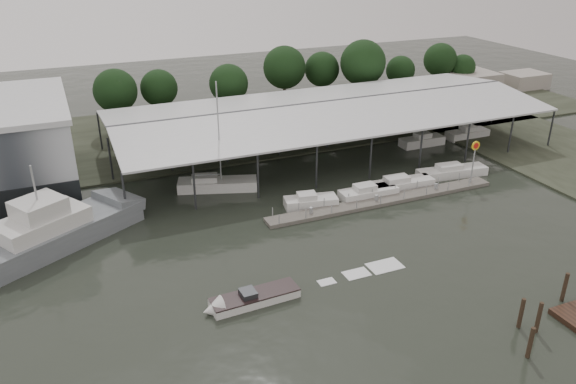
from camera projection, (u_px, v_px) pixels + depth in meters
name	position (u px, v px, depth m)	size (l,w,h in m)	color
ground	(297.00, 277.00, 48.89)	(200.00, 200.00, 0.00)	#232821
land_strip_far	(184.00, 134.00, 84.00)	(140.00, 30.00, 0.30)	#3D4332
covered_boat_shed	(328.00, 106.00, 75.86)	(58.24, 24.00, 6.96)	silver
floating_dock	(384.00, 201.00, 62.53)	(28.00, 2.00, 1.40)	#646058
shell_fuel_sign	(474.00, 154.00, 65.27)	(1.10, 0.18, 5.55)	#96999B
distant_commercial_buildings	(485.00, 82.00, 106.63)	(22.00, 8.00, 4.00)	gray
grey_trawler	(55.00, 230.00, 53.36)	(17.85, 13.38, 8.84)	slate
white_sailboat	(216.00, 184.00, 65.55)	(9.50, 5.34, 12.97)	silver
speedboat_underway	(247.00, 300.00, 45.07)	(18.99, 2.98, 2.00)	silver
moored_cruiser_0	(310.00, 201.00, 61.39)	(6.09, 3.27, 1.70)	silver
moored_cruiser_1	(368.00, 192.00, 63.52)	(6.86, 2.30, 1.70)	silver
moored_cruiser_2	(399.00, 184.00, 65.66)	(8.32, 2.60, 1.70)	silver
moored_cruiser_3	(451.00, 172.00, 69.17)	(9.11, 3.19, 1.70)	silver
mooring_pilings	(560.00, 334.00, 40.24)	(7.95, 9.02, 3.55)	#36281B
horizon_tree_line	(307.00, 72.00, 93.83)	(68.53, 11.84, 11.50)	black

